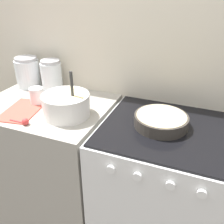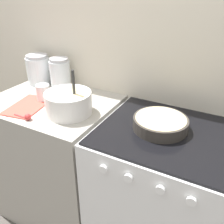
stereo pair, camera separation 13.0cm
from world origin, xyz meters
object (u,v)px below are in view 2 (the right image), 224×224
at_px(baking_pan, 160,123).
at_px(storage_jar_middle, 60,76).
at_px(mixing_bowl, 68,101).
at_px(storage_jar_left, 39,71).
at_px(tin_can, 43,93).
at_px(stove, 160,198).

height_order(baking_pan, storage_jar_middle, storage_jar_middle).
height_order(mixing_bowl, storage_jar_left, mixing_bowl).
distance_m(baking_pan, storage_jar_left, 1.00).
height_order(baking_pan, tin_can, tin_can).
relative_size(baking_pan, tin_can, 2.73).
bearing_deg(storage_jar_left, storage_jar_middle, 0.00).
xyz_separation_m(baking_pan, storage_jar_left, (-0.98, 0.20, 0.06)).
bearing_deg(storage_jar_middle, baking_pan, -14.07).
xyz_separation_m(mixing_bowl, storage_jar_middle, (-0.27, 0.27, 0.02)).
distance_m(stove, mixing_bowl, 0.77).
relative_size(mixing_bowl, tin_can, 2.58).
relative_size(stove, storage_jar_middle, 4.39).
relative_size(mixing_bowl, storage_jar_left, 1.25).
bearing_deg(tin_can, mixing_bowl, -14.52).
height_order(storage_jar_left, tin_can, storage_jar_left).
height_order(mixing_bowl, tin_can, mixing_bowl).
distance_m(baking_pan, storage_jar_middle, 0.81).
distance_m(stove, tin_can, 0.95).
height_order(stove, storage_jar_middle, storage_jar_middle).
xyz_separation_m(baking_pan, tin_can, (-0.75, -0.02, 0.02)).
distance_m(mixing_bowl, storage_jar_middle, 0.39).
bearing_deg(storage_jar_left, mixing_bowl, -30.38).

